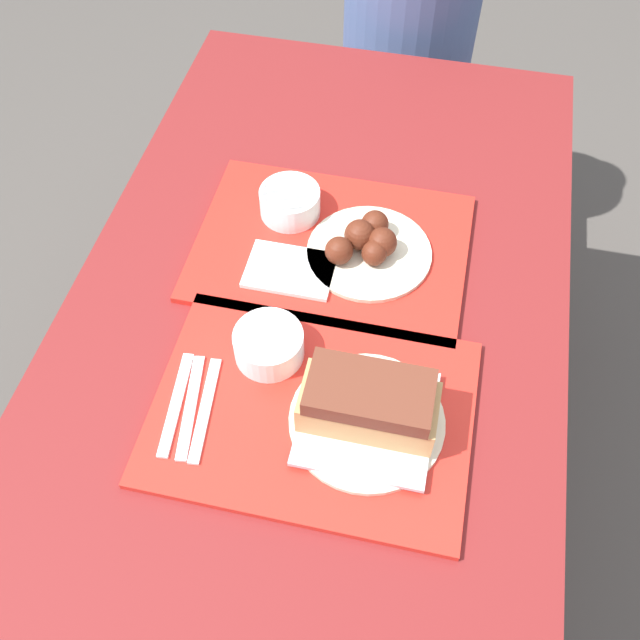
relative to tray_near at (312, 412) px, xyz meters
The scene contains 14 objects.
ground_plane 0.79m from the tray_near, 104.82° to the left, with size 12.00×12.00×0.00m, color #4C4742.
picnic_table 0.19m from the tray_near, 104.82° to the left, with size 0.80×1.52×0.77m.
picnic_bench_far 1.19m from the tray_near, 91.96° to the left, with size 0.76×0.28×0.46m.
tray_near is the anchor object (origin of this frame).
tray_far 0.32m from the tray_near, 96.74° to the left, with size 0.46×0.34×0.01m.
bowl_coleslaw_near 0.12m from the tray_near, 136.42° to the left, with size 0.11×0.11×0.05m.
brisket_sandwich_plate 0.09m from the tray_near, ahead, with size 0.22×0.22×0.10m.
plastic_fork_near 0.18m from the tray_near, 168.90° to the right, with size 0.04×0.17×0.00m.
plastic_knife_near 0.15m from the tray_near, 167.32° to the right, with size 0.04×0.17×0.00m.
plastic_spoon_near 0.20m from the tray_near, behind, with size 0.03×0.17×0.00m.
bowl_coleslaw_far 0.40m from the tray_near, 108.28° to the left, with size 0.11×0.11×0.05m.
wings_plate_far 0.31m from the tray_near, 85.63° to the left, with size 0.21×0.21×0.06m.
napkin_far 0.26m from the tray_near, 110.73° to the left, with size 0.14×0.10×0.01m.
person_seated_across 1.12m from the tray_near, 90.55° to the left, with size 0.32×0.32×0.71m.
Camera 1 is at (0.16, -0.63, 1.68)m, focal length 40.00 mm.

